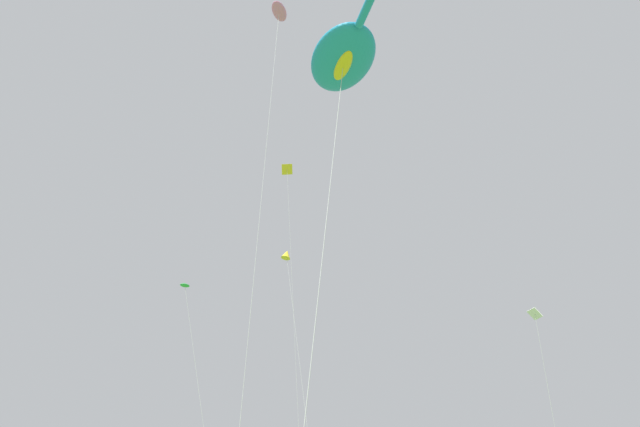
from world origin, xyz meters
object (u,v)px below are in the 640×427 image
(big_show_kite, at_px, (344,56))
(small_kite_stunt_black, at_px, (187,302))
(small_kite_triangle_green, at_px, (279,14))
(small_kite_bird_shape, at_px, (288,196))
(small_kite_tiny_distant, at_px, (538,333))
(small_kite_streamer_purple, at_px, (287,257))

(big_show_kite, xyz_separation_m, small_kite_stunt_black, (-2.99, 12.79, -6.88))
(small_kite_triangle_green, relative_size, small_kite_bird_shape, 0.95)
(small_kite_stunt_black, bearing_deg, big_show_kite, -81.99)
(small_kite_stunt_black, bearing_deg, small_kite_tiny_distant, -31.82)
(small_kite_triangle_green, bearing_deg, big_show_kite, -112.76)
(small_kite_streamer_purple, distance_m, small_kite_triangle_green, 15.21)
(small_kite_stunt_black, relative_size, small_kite_triangle_green, 0.52)
(big_show_kite, relative_size, small_kite_stunt_black, 1.49)
(big_show_kite, xyz_separation_m, small_kite_tiny_distant, (12.94, 4.79, -8.81))
(small_kite_bird_shape, bearing_deg, big_show_kite, -167.49)
(big_show_kite, bearing_deg, small_kite_streamer_purple, -5.37)
(small_kite_streamer_purple, bearing_deg, small_kite_bird_shape, -179.27)
(small_kite_streamer_purple, xyz_separation_m, small_kite_bird_shape, (0.57, 1.70, 6.05))
(small_kite_triangle_green, distance_m, small_kite_bird_shape, 15.26)
(small_kite_stunt_black, xyz_separation_m, small_kite_bird_shape, (7.06, 4.40, 11.33))
(small_kite_triangle_green, bearing_deg, small_kite_tiny_distant, -48.50)
(small_kite_tiny_distant, relative_size, small_kite_bird_shape, 0.43)
(small_kite_stunt_black, bearing_deg, small_kite_streamer_purple, 17.42)
(small_kite_tiny_distant, bearing_deg, small_kite_triangle_green, -169.23)
(small_kite_streamer_purple, bearing_deg, small_kite_tiny_distant, 60.76)
(small_kite_tiny_distant, relative_size, small_kite_triangle_green, 0.45)
(small_kite_streamer_purple, distance_m, small_kite_tiny_distant, 15.98)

